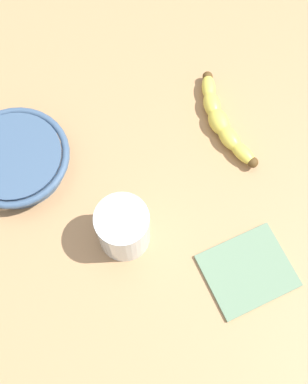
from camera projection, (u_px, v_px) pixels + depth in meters
wooden_tabletop at (142, 193)px, 82.40cm from camera, size 120.00×120.00×3.00cm
banana at (222, 121)px, 83.94cm from camera, size 11.69×17.46×3.31cm
smoothie_glass at (123, 229)px, 74.08cm from camera, size 8.07×8.07×9.23cm
ceramic_bowl at (16, 159)px, 80.20cm from camera, size 18.09×18.09×4.34cm
folded_napkin at (248, 271)px, 75.72cm from camera, size 16.75×15.98×0.60cm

